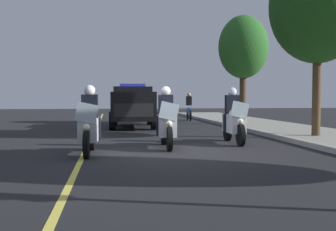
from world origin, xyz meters
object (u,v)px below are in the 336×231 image
object	(u,v)px
police_motorcycle_lead_right	(166,123)
cyclist_background	(189,107)
police_suv	(133,105)
police_motorcycle_lead_left	(89,126)
tree_mid_block	(318,6)
tree_far_back	(243,48)
police_motorcycle_trailing	(234,121)

from	to	relation	value
police_motorcycle_lead_right	cyclist_background	bearing A→B (deg)	166.12
police_motorcycle_lead_right	police_suv	size ratio (longest dim) A/B	0.43
police_motorcycle_lead_left	tree_mid_block	bearing A→B (deg)	110.36
police_motorcycle_lead_right	tree_far_back	size ratio (longest dim) A/B	0.38
police_motorcycle_lead_left	cyclist_background	distance (m)	14.78
police_motorcycle_lead_right	police_motorcycle_trailing	bearing A→B (deg)	109.45
police_suv	police_motorcycle_lead_left	bearing A→B (deg)	-10.00
police_suv	tree_far_back	world-z (taller)	tree_far_back
police_motorcycle_lead_right	police_suv	world-z (taller)	police_suv
police_motorcycle_lead_left	police_motorcycle_lead_right	xyz separation A→B (m)	(-0.98, 2.07, 0.00)
police_motorcycle_trailing	tree_mid_block	distance (m)	5.12
police_motorcycle_lead_left	tree_mid_block	xyz separation A→B (m)	(-2.78, 7.51, 3.82)
police_motorcycle_lead_left	police_suv	distance (m)	8.99
police_motorcycle_lead_left	tree_mid_block	distance (m)	8.87
police_motorcycle_trailing	police_motorcycle_lead_right	bearing A→B (deg)	-70.55
cyclist_background	police_suv	bearing A→B (deg)	-36.50
police_motorcycle_lead_left	police_motorcycle_lead_right	distance (m)	2.28
police_motorcycle_lead_right	tree_mid_block	xyz separation A→B (m)	(-1.81, 5.44, 3.82)
police_motorcycle_trailing	tree_mid_block	bearing A→B (deg)	107.69
cyclist_background	tree_far_back	size ratio (longest dim) A/B	0.32
police_motorcycle_lead_right	police_motorcycle_trailing	size ratio (longest dim) A/B	1.00
cyclist_background	police_motorcycle_lead_left	bearing A→B (deg)	-20.77
police_motorcycle_lead_left	police_motorcycle_trailing	bearing A→B (deg)	112.34
police_motorcycle_trailing	tree_far_back	xyz separation A→B (m)	(-8.43, 3.15, 3.30)
police_motorcycle_trailing	tree_far_back	bearing A→B (deg)	159.53
police_motorcycle_lead_left	police_motorcycle_trailing	size ratio (longest dim) A/B	1.00
police_suv	tree_mid_block	bearing A→B (deg)	44.45
police_motorcycle_trailing	tree_mid_block	world-z (taller)	tree_mid_block
police_motorcycle_lead_left	tree_far_back	distance (m)	13.01
police_motorcycle_trailing	police_suv	distance (m)	7.60
police_motorcycle_lead_left	cyclist_background	world-z (taller)	police_motorcycle_lead_left
police_motorcycle_lead_right	police_suv	distance (m)	7.90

